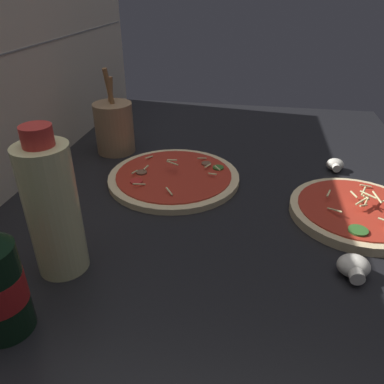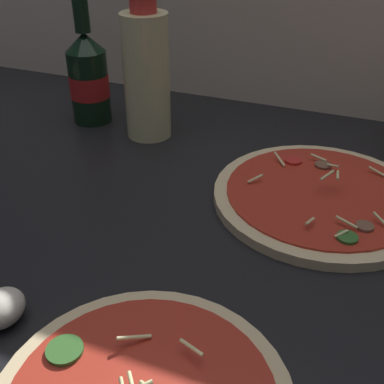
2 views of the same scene
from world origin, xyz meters
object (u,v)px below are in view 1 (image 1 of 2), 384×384
Objects in this scene: pizza_far at (174,177)px; utensil_crock at (114,127)px; pizza_near at (357,212)px; mushroom_left at (354,267)px; oil_bottle at (53,209)px; mushroom_right at (335,165)px.

pizza_far is 1.36× the size of utensil_crock.
pizza_near is at bearing -111.41° from utensil_crock.
utensil_crock reaches higher than mushroom_left.
oil_bottle is 46.58cm from utensil_crock.
mushroom_left is 66.57cm from utensil_crock.
utensil_crock is (13.87, 18.77, 5.88)cm from pizza_far.
mushroom_right is (20.32, 1.05, 0.40)cm from pizza_near.
mushroom_left is at bearing -127.61° from pizza_far.
pizza_far is 5.68× the size of mushroom_left.
mushroom_left is (5.59, -45.06, -9.12)cm from oil_bottle.
pizza_near reaches higher than mushroom_right.
mushroom_right is at bearing -4.45° from mushroom_left.
mushroom_left is at bearing -127.21° from utensil_crock.
oil_bottle reaches higher than mushroom_right.
utensil_crock is (40.14, 52.87, 4.95)cm from mushroom_left.
oil_bottle is at bearing -170.31° from utensil_crock.
oil_bottle is 4.51× the size of mushroom_left.
utensil_crock reaches higher than pizza_near.
oil_bottle reaches higher than utensil_crock.
pizza_far is 6.91× the size of mushroom_right.
pizza_far is 35.16cm from oil_bottle.
pizza_near is at bearing -177.03° from mushroom_right.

